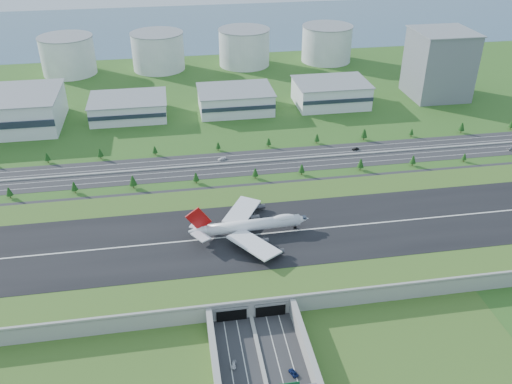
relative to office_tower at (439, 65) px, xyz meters
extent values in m
plane|color=#264515|center=(-200.00, -195.00, -27.50)|extent=(1200.00, 1200.00, 0.00)
cube|color=#969691|center=(-200.00, -195.00, -23.50)|extent=(520.00, 100.00, 8.00)
cube|color=#33591E|center=(-200.00, -195.00, -19.42)|extent=(520.00, 100.00, 0.16)
cube|color=black|center=(-200.00, -195.00, -19.28)|extent=(520.00, 58.00, 0.12)
cube|color=silver|center=(-200.00, -195.00, -19.20)|extent=(520.00, 0.90, 0.02)
cube|color=#969691|center=(-200.00, -244.40, -18.90)|extent=(520.00, 1.20, 1.20)
cube|color=black|center=(-208.50, -245.20, -24.30)|extent=(13.00, 1.20, 6.00)
cube|color=black|center=(-191.50, -245.20, -24.30)|extent=(13.00, 1.20, 6.00)
cube|color=#28282B|center=(-200.00, -100.00, -27.44)|extent=(560.00, 36.00, 0.12)
cylinder|color=#3D2819|center=(-325.50, -122.00, -26.24)|extent=(0.50, 0.50, 2.53)
cone|color=#103D15|center=(-325.50, -122.00, -23.01)|extent=(3.93, 3.93, 5.05)
cylinder|color=#3D2819|center=(-288.28, -122.00, -26.18)|extent=(0.50, 0.50, 2.63)
cone|color=#103D15|center=(-288.28, -122.00, -22.82)|extent=(4.09, 4.09, 5.26)
cylinder|color=#3D2819|center=(-253.53, -122.00, -25.97)|extent=(0.50, 0.50, 3.06)
cone|color=#103D15|center=(-253.53, -122.00, -22.06)|extent=(4.76, 4.76, 6.12)
cylinder|color=#3D2819|center=(-215.24, -122.00, -26.20)|extent=(0.50, 0.50, 2.60)
cone|color=#103D15|center=(-215.24, -122.00, -22.87)|extent=(4.05, 4.05, 5.21)
cylinder|color=#3D2819|center=(-177.90, -122.00, -26.23)|extent=(0.50, 0.50, 2.54)
cone|color=#103D15|center=(-177.90, -122.00, -22.98)|extent=(3.95, 3.95, 5.08)
cylinder|color=#3D2819|center=(-147.89, -122.00, -26.19)|extent=(0.50, 0.50, 2.62)
cone|color=#103D15|center=(-147.89, -122.00, -22.85)|extent=(4.07, 4.07, 5.24)
cylinder|color=#3D2819|center=(-108.76, -122.00, -26.08)|extent=(0.50, 0.50, 2.83)
cone|color=#103D15|center=(-108.76, -122.00, -22.47)|extent=(4.40, 4.40, 5.66)
cylinder|color=#3D2819|center=(-72.77, -122.00, -26.17)|extent=(0.50, 0.50, 2.66)
cone|color=#103D15|center=(-72.77, -122.00, -22.78)|extent=(4.13, 4.13, 5.31)
cylinder|color=#3D2819|center=(-36.45, -122.00, -26.42)|extent=(0.50, 0.50, 2.17)
cone|color=#103D15|center=(-36.45, -122.00, -23.65)|extent=(3.37, 3.37, 4.33)
cylinder|color=#3D2819|center=(-310.91, -78.00, -26.21)|extent=(0.50, 0.50, 2.57)
cone|color=#103D15|center=(-310.91, -78.00, -22.93)|extent=(4.00, 4.00, 5.14)
cylinder|color=#3D2819|center=(-276.59, -78.00, -26.16)|extent=(0.50, 0.50, 2.69)
cone|color=#103D15|center=(-276.59, -78.00, -22.72)|extent=(4.18, 4.18, 5.38)
cylinder|color=#3D2819|center=(-240.26, -78.00, -26.33)|extent=(0.50, 0.50, 2.35)
cone|color=#103D15|center=(-240.26, -78.00, -23.33)|extent=(3.65, 3.65, 4.69)
cylinder|color=#3D2819|center=(-196.83, -78.00, -26.38)|extent=(0.50, 0.50, 2.24)
cone|color=#103D15|center=(-196.83, -78.00, -23.52)|extent=(3.48, 3.48, 4.47)
cylinder|color=#3D2819|center=(-161.12, -78.00, -26.31)|extent=(0.50, 0.50, 2.38)
cone|color=#103D15|center=(-161.12, -78.00, -23.28)|extent=(3.69, 3.69, 4.75)
cylinder|color=#3D2819|center=(-126.12, -78.00, -26.22)|extent=(0.50, 0.50, 2.57)
cone|color=#103D15|center=(-126.12, -78.00, -22.94)|extent=(3.99, 3.99, 5.13)
cylinder|color=#3D2819|center=(-91.03, -78.00, -25.98)|extent=(0.50, 0.50, 3.05)
cone|color=#103D15|center=(-91.03, -78.00, -22.08)|extent=(4.74, 4.74, 6.10)
cylinder|color=#3D2819|center=(-54.69, -78.00, -26.43)|extent=(0.50, 0.50, 2.15)
cone|color=#103D15|center=(-54.69, -78.00, -23.68)|extent=(3.34, 3.34, 4.30)
cylinder|color=#3D2819|center=(-15.51, -78.00, -26.04)|extent=(0.50, 0.50, 2.93)
cone|color=#103D15|center=(-15.51, -78.00, -22.30)|extent=(4.55, 4.55, 5.85)
cylinder|color=#3D2819|center=(24.78, -78.00, -26.25)|extent=(0.50, 0.50, 2.50)
cone|color=#103D15|center=(24.78, -78.00, -23.05)|extent=(3.89, 3.89, 5.00)
cube|color=silver|center=(-260.00, -5.00, -20.00)|extent=(58.00, 42.00, 15.00)
cube|color=silver|center=(-175.00, -5.00, -19.00)|extent=(58.00, 42.00, 17.00)
cube|color=silver|center=(-95.00, -5.00, -18.00)|extent=(58.00, 42.00, 19.00)
cube|color=slate|center=(0.00, 0.00, 0.00)|extent=(46.00, 46.00, 55.00)
cylinder|color=silver|center=(-320.00, 115.00, -10.00)|extent=(50.00, 50.00, 35.00)
cylinder|color=silver|center=(-235.00, 115.00, -10.00)|extent=(50.00, 50.00, 35.00)
cylinder|color=silver|center=(-150.00, 115.00, -10.00)|extent=(50.00, 50.00, 35.00)
cylinder|color=silver|center=(-65.00, 115.00, -10.00)|extent=(50.00, 50.00, 35.00)
cube|color=#3D5E75|center=(-200.00, 285.00, -27.47)|extent=(1200.00, 260.00, 0.06)
cylinder|color=white|center=(-191.96, -193.93, -14.01)|extent=(50.54, 7.95, 5.75)
cone|color=white|center=(-165.02, -192.76, -14.01)|extent=(7.44, 6.06, 5.75)
cone|color=white|center=(-218.90, -195.11, -13.65)|extent=(9.23, 6.14, 5.75)
ellipsoid|color=white|center=(-174.86, -193.19, -11.93)|extent=(12.45, 5.01, 3.54)
cube|color=white|center=(-193.09, -209.28, -14.91)|extent=(24.93, 28.86, 1.42)
cube|color=white|center=(-194.42, -178.74, -14.91)|extent=(23.47, 29.24, 1.42)
cylinder|color=#38383D|center=(-187.20, -204.52, -16.88)|extent=(4.79, 2.90, 2.70)
cylinder|color=#38383D|center=(-181.54, -214.17, -16.88)|extent=(4.79, 2.90, 2.70)
cylinder|color=#38383D|center=(-188.15, -182.97, -16.88)|extent=(4.79, 2.90, 2.70)
cylinder|color=#38383D|center=(-183.34, -172.86, -16.88)|extent=(4.79, 2.90, 2.70)
cube|color=white|center=(-217.75, -200.91, -12.93)|extent=(9.86, 11.24, 0.54)
cube|color=white|center=(-218.26, -189.23, -12.93)|extent=(9.35, 11.26, 0.54)
cube|color=#A60B0C|center=(-218.00, -195.07, -6.81)|extent=(12.84, 1.37, 13.48)
cylinder|color=black|center=(-168.75, -192.92, -18.73)|extent=(1.71, 0.63, 1.71)
cylinder|color=black|center=(-195.43, -196.96, -18.73)|extent=(1.71, 0.63, 1.71)
cylinder|color=black|center=(-195.68, -191.22, -18.73)|extent=(1.71, 0.63, 1.71)
cylinder|color=black|center=(-200.81, -197.20, -18.73)|extent=(1.71, 0.63, 1.71)
cylinder|color=black|center=(-201.07, -191.45, -18.73)|extent=(1.71, 0.63, 1.71)
imported|color=silver|center=(-210.88, -270.64, -26.62)|extent=(2.63, 4.72, 1.52)
imported|color=#0D1944|center=(-188.83, -278.27, -26.72)|extent=(3.78, 5.22, 1.32)
imported|color=black|center=(-102.26, -93.26, -26.58)|extent=(5.10, 2.63, 1.60)
imported|color=#A5A4A9|center=(5.36, -110.77, -26.54)|extent=(6.16, 2.98, 1.69)
imported|color=white|center=(-195.98, -93.06, -26.54)|extent=(6.24, 4.05, 1.68)
camera|label=1|loc=(-226.56, -418.09, 138.20)|focal=38.00mm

